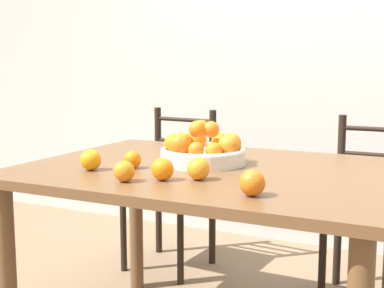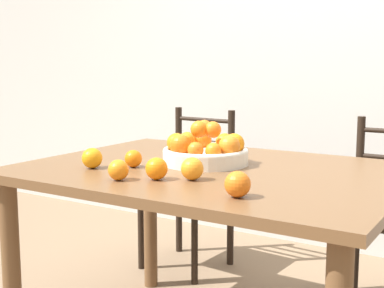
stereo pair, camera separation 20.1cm
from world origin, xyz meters
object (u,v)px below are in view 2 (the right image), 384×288
at_px(orange_loose_3, 192,169).
at_px(orange_loose_2, 118,170).
at_px(orange_loose_4, 238,184).
at_px(orange_loose_1, 92,158).
at_px(fruit_bowl, 206,150).
at_px(chair_left, 190,190).
at_px(orange_loose_5, 157,169).
at_px(orange_loose_0, 133,159).

bearing_deg(orange_loose_3, orange_loose_2, -147.33).
bearing_deg(orange_loose_4, orange_loose_2, -179.94).
height_order(orange_loose_1, orange_loose_4, same).
distance_m(fruit_bowl, orange_loose_4, 0.55).
bearing_deg(chair_left, fruit_bowl, -50.12).
xyz_separation_m(orange_loose_3, orange_loose_5, (-0.11, -0.06, -0.00)).
distance_m(orange_loose_3, orange_loose_4, 0.28).
distance_m(fruit_bowl, orange_loose_1, 0.44).
distance_m(orange_loose_0, chair_left, 1.10).
height_order(orange_loose_3, orange_loose_4, same).
relative_size(orange_loose_0, orange_loose_5, 0.87).
distance_m(orange_loose_0, orange_loose_2, 0.24).
xyz_separation_m(orange_loose_1, orange_loose_3, (0.43, 0.02, -0.00)).
bearing_deg(chair_left, orange_loose_5, -59.06).
bearing_deg(orange_loose_1, orange_loose_3, 2.88).
xyz_separation_m(orange_loose_2, chair_left, (-0.46, 1.19, -0.36)).
relative_size(orange_loose_4, orange_loose_5, 1.03).
height_order(fruit_bowl, orange_loose_1, fruit_bowl).
distance_m(orange_loose_2, chair_left, 1.32).
bearing_deg(orange_loose_2, orange_loose_0, 115.68).
bearing_deg(orange_loose_5, fruit_bowl, 90.97).
bearing_deg(fruit_bowl, orange_loose_1, -136.66).
bearing_deg(orange_loose_0, orange_loose_2, -64.32).
relative_size(orange_loose_0, orange_loose_3, 0.86).
bearing_deg(orange_loose_3, chair_left, 122.31).
height_order(fruit_bowl, orange_loose_0, fruit_bowl).
bearing_deg(orange_loose_5, orange_loose_0, 146.48).
xyz_separation_m(orange_loose_4, orange_loose_5, (-0.35, 0.07, -0.00)).
bearing_deg(orange_loose_0, orange_loose_4, -20.94).
height_order(orange_loose_2, orange_loose_5, orange_loose_5).
xyz_separation_m(orange_loose_0, orange_loose_5, (0.21, -0.14, 0.00)).
distance_m(orange_loose_0, orange_loose_4, 0.59).
relative_size(orange_loose_0, orange_loose_1, 0.86).
bearing_deg(orange_loose_0, orange_loose_3, -13.88).
bearing_deg(orange_loose_3, orange_loose_4, -29.20).
height_order(orange_loose_2, chair_left, chair_left).
bearing_deg(fruit_bowl, orange_loose_4, -49.66).
bearing_deg(orange_loose_1, orange_loose_5, -6.64).
bearing_deg(orange_loose_2, orange_loose_3, 32.67).
relative_size(orange_loose_3, chair_left, 0.09).
bearing_deg(orange_loose_1, orange_loose_0, 39.67).
relative_size(orange_loose_1, orange_loose_5, 1.02).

